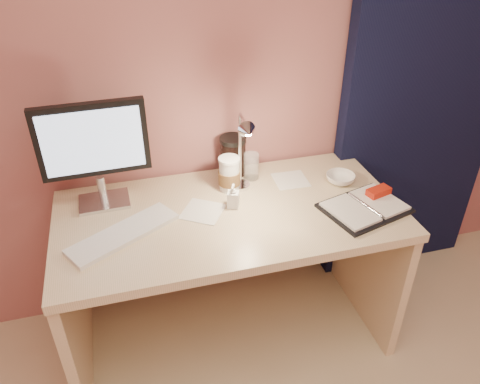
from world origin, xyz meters
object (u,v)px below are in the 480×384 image
object	(u,v)px
clear_cup	(251,166)
dark_jar	(233,158)
coffee_cup	(229,175)
planner	(366,206)
bowl	(340,178)
desk	(226,243)
lotion_bottle	(233,196)
desk_lamp	(248,149)
keyboard	(124,234)
monitor	(94,146)

from	to	relation	value
clear_cup	dark_jar	world-z (taller)	dark_jar
coffee_cup	clear_cup	xyz separation A→B (m)	(0.12, 0.07, -0.01)
planner	bowl	distance (m)	0.22
desk	lotion_bottle	world-z (taller)	lotion_bottle
desk_lamp	lotion_bottle	bearing A→B (deg)	-144.20
lotion_bottle	desk_lamp	distance (m)	0.20
desk	lotion_bottle	bearing A→B (deg)	-61.47
bowl	keyboard	bearing A→B (deg)	-172.05
keyboard	desk	bearing A→B (deg)	-14.13
clear_cup	bowl	size ratio (longest dim) A/B	0.94
bowl	lotion_bottle	bearing A→B (deg)	-173.72
desk	monitor	world-z (taller)	monitor
monitor	planner	xyz separation A→B (m)	(1.03, -0.33, -0.25)
clear_cup	desk_lamp	size ratio (longest dim) A/B	0.33
clear_cup	dark_jar	bearing A→B (deg)	138.20
monitor	desk_lamp	xyz separation A→B (m)	(0.59, -0.12, -0.04)
planner	keyboard	bearing A→B (deg)	159.99
planner	bowl	xyz separation A→B (m)	(-0.01, 0.22, 0.01)
desk	desk_lamp	world-z (taller)	desk_lamp
desk	bowl	distance (m)	0.59
keyboard	lotion_bottle	bearing A→B (deg)	-20.13
monitor	keyboard	xyz separation A→B (m)	(0.06, -0.24, -0.26)
monitor	clear_cup	distance (m)	0.68
desk	dark_jar	bearing A→B (deg)	67.37
keyboard	planner	xyz separation A→B (m)	(0.97, -0.08, 0.00)
desk	keyboard	distance (m)	0.50
monitor	planner	distance (m)	1.11
desk	bowl	bearing A→B (deg)	1.40
keyboard	coffee_cup	distance (m)	0.52
keyboard	clear_cup	distance (m)	0.65
lotion_bottle	bowl	bearing A→B (deg)	6.28
desk	bowl	xyz separation A→B (m)	(0.53, 0.01, 0.25)
planner	lotion_bottle	xyz separation A→B (m)	(-0.52, 0.16, 0.04)
lotion_bottle	desk_lamp	bearing A→B (deg)	32.04
keyboard	dark_jar	distance (m)	0.62
coffee_cup	lotion_bottle	size ratio (longest dim) A/B	1.48
coffee_cup	monitor	bearing A→B (deg)	176.55
desk	desk_lamp	xyz separation A→B (m)	(0.10, 0.00, 0.46)
dark_jar	keyboard	bearing A→B (deg)	-146.71
monitor	keyboard	size ratio (longest dim) A/B	1.03
desk	dark_jar	world-z (taller)	dark_jar
desk	keyboard	xyz separation A→B (m)	(-0.43, -0.12, 0.23)
bowl	desk_lamp	distance (m)	0.48
clear_cup	bowl	xyz separation A→B (m)	(0.37, -0.14, -0.04)
planner	bowl	size ratio (longest dim) A/B	2.97
keyboard	clear_cup	bearing A→B (deg)	-4.56
lotion_bottle	desk_lamp	world-z (taller)	desk_lamp
desk	lotion_bottle	size ratio (longest dim) A/B	13.50
bowl	dark_jar	bearing A→B (deg)	155.03
dark_jar	lotion_bottle	bearing A→B (deg)	-104.52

